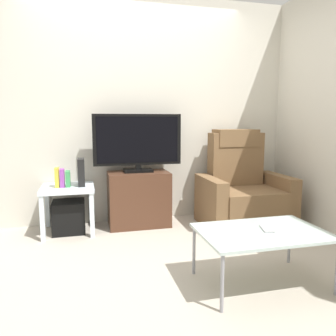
{
  "coord_description": "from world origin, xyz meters",
  "views": [
    {
      "loc": [
        -0.59,
        -2.76,
        1.18
      ],
      "look_at": [
        0.24,
        0.5,
        0.7
      ],
      "focal_mm": 35.39,
      "sensor_mm": 36.0,
      "label": 1
    }
  ],
  "objects_px": {
    "side_table": "(68,194)",
    "book_rightmost": "(68,179)",
    "book_leftmost": "(57,177)",
    "book_middle": "(62,178)",
    "tv_stand": "(139,199)",
    "subwoofer_box": "(69,217)",
    "television": "(138,142)",
    "game_console": "(81,172)",
    "cell_phone": "(267,229)",
    "coffee_table": "(262,234)",
    "recliner_armchair": "(242,191)"
  },
  "relations": [
    {
      "from": "tv_stand",
      "to": "subwoofer_box",
      "type": "distance_m",
      "value": 0.78
    },
    {
      "from": "coffee_table",
      "to": "cell_phone",
      "type": "xyz_separation_m",
      "value": [
        0.05,
        0.02,
        0.03
      ]
    },
    {
      "from": "subwoofer_box",
      "to": "coffee_table",
      "type": "relative_size",
      "value": 0.37
    },
    {
      "from": "recliner_armchair",
      "to": "book_leftmost",
      "type": "xyz_separation_m",
      "value": [
        -2.04,
        0.15,
        0.23
      ]
    },
    {
      "from": "side_table",
      "to": "recliner_armchair",
      "type": "bearing_deg",
      "value": -4.93
    },
    {
      "from": "side_table",
      "to": "book_middle",
      "type": "xyz_separation_m",
      "value": [
        -0.05,
        -0.02,
        0.18
      ]
    },
    {
      "from": "side_table",
      "to": "book_leftmost",
      "type": "xyz_separation_m",
      "value": [
        -0.1,
        -0.02,
        0.18
      ]
    },
    {
      "from": "side_table",
      "to": "book_middle",
      "type": "height_order",
      "value": "book_middle"
    },
    {
      "from": "tv_stand",
      "to": "subwoofer_box",
      "type": "relative_size",
      "value": 2.03
    },
    {
      "from": "subwoofer_box",
      "to": "book_middle",
      "type": "xyz_separation_m",
      "value": [
        -0.05,
        -0.02,
        0.42
      ]
    },
    {
      "from": "television",
      "to": "recliner_armchair",
      "type": "height_order",
      "value": "television"
    },
    {
      "from": "tv_stand",
      "to": "coffee_table",
      "type": "height_order",
      "value": "tv_stand"
    },
    {
      "from": "tv_stand",
      "to": "book_middle",
      "type": "distance_m",
      "value": 0.86
    },
    {
      "from": "game_console",
      "to": "side_table",
      "type": "bearing_deg",
      "value": -176.05
    },
    {
      "from": "book_leftmost",
      "to": "book_middle",
      "type": "xyz_separation_m",
      "value": [
        0.05,
        0.0,
        -0.01
      ]
    },
    {
      "from": "book_leftmost",
      "to": "game_console",
      "type": "bearing_deg",
      "value": 6.98
    },
    {
      "from": "cell_phone",
      "to": "side_table",
      "type": "bearing_deg",
      "value": 149.16
    },
    {
      "from": "book_leftmost",
      "to": "cell_phone",
      "type": "xyz_separation_m",
      "value": [
        1.55,
        -1.5,
        -0.19
      ]
    },
    {
      "from": "television",
      "to": "subwoofer_box",
      "type": "height_order",
      "value": "television"
    },
    {
      "from": "tv_stand",
      "to": "side_table",
      "type": "distance_m",
      "value": 0.77
    },
    {
      "from": "tv_stand",
      "to": "side_table",
      "type": "relative_size",
      "value": 1.25
    },
    {
      "from": "book_leftmost",
      "to": "book_rightmost",
      "type": "bearing_deg",
      "value": 0.0
    },
    {
      "from": "recliner_armchair",
      "to": "book_rightmost",
      "type": "height_order",
      "value": "recliner_armchair"
    },
    {
      "from": "side_table",
      "to": "book_leftmost",
      "type": "relative_size",
      "value": 2.62
    },
    {
      "from": "side_table",
      "to": "game_console",
      "type": "xyz_separation_m",
      "value": [
        0.15,
        0.01,
        0.23
      ]
    },
    {
      "from": "book_leftmost",
      "to": "cell_phone",
      "type": "height_order",
      "value": "book_leftmost"
    },
    {
      "from": "subwoofer_box",
      "to": "cell_phone",
      "type": "distance_m",
      "value": 2.11
    },
    {
      "from": "television",
      "to": "game_console",
      "type": "relative_size",
      "value": 3.38
    },
    {
      "from": "book_leftmost",
      "to": "book_rightmost",
      "type": "relative_size",
      "value": 1.22
    },
    {
      "from": "tv_stand",
      "to": "book_rightmost",
      "type": "distance_m",
      "value": 0.81
    },
    {
      "from": "book_middle",
      "to": "coffee_table",
      "type": "relative_size",
      "value": 0.21
    },
    {
      "from": "book_middle",
      "to": "book_rightmost",
      "type": "height_order",
      "value": "book_middle"
    },
    {
      "from": "side_table",
      "to": "book_middle",
      "type": "distance_m",
      "value": 0.18
    },
    {
      "from": "subwoofer_box",
      "to": "cell_phone",
      "type": "relative_size",
      "value": 2.23
    },
    {
      "from": "book_middle",
      "to": "cell_phone",
      "type": "bearing_deg",
      "value": -45.03
    },
    {
      "from": "book_middle",
      "to": "tv_stand",
      "type": "bearing_deg",
      "value": 4.55
    },
    {
      "from": "book_middle",
      "to": "cell_phone",
      "type": "distance_m",
      "value": 2.13
    },
    {
      "from": "side_table",
      "to": "cell_phone",
      "type": "relative_size",
      "value": 3.6
    },
    {
      "from": "television",
      "to": "game_console",
      "type": "xyz_separation_m",
      "value": [
        -0.62,
        -0.05,
        -0.31
      ]
    },
    {
      "from": "tv_stand",
      "to": "cell_phone",
      "type": "height_order",
      "value": "tv_stand"
    },
    {
      "from": "coffee_table",
      "to": "recliner_armchair",
      "type": "bearing_deg",
      "value": 68.55
    },
    {
      "from": "coffee_table",
      "to": "cell_phone",
      "type": "bearing_deg",
      "value": 21.33
    },
    {
      "from": "game_console",
      "to": "cell_phone",
      "type": "height_order",
      "value": "game_console"
    },
    {
      "from": "recliner_armchair",
      "to": "cell_phone",
      "type": "height_order",
      "value": "recliner_armchair"
    },
    {
      "from": "subwoofer_box",
      "to": "book_rightmost",
      "type": "bearing_deg",
      "value": -68.63
    },
    {
      "from": "side_table",
      "to": "book_rightmost",
      "type": "xyz_separation_m",
      "value": [
        0.01,
        -0.02,
        0.17
      ]
    },
    {
      "from": "side_table",
      "to": "book_rightmost",
      "type": "height_order",
      "value": "book_rightmost"
    },
    {
      "from": "television",
      "to": "side_table",
      "type": "distance_m",
      "value": 0.94
    },
    {
      "from": "book_middle",
      "to": "side_table",
      "type": "bearing_deg",
      "value": 22.33
    },
    {
      "from": "television",
      "to": "coffee_table",
      "type": "relative_size",
      "value": 1.09
    }
  ]
}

